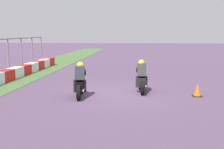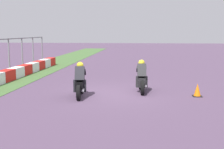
# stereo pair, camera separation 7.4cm
# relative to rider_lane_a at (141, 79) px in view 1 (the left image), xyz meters

# --- Properties ---
(ground_plane) EXTENTS (120.00, 120.00, 0.00)m
(ground_plane) POSITION_rel_rider_lane_a_xyz_m (-0.50, 1.23, -0.62)
(ground_plane) COLOR #513D54
(rider_lane_a) EXTENTS (2.04, 0.55, 1.51)m
(rider_lane_a) POSITION_rel_rider_lane_a_xyz_m (0.00, 0.00, 0.00)
(rider_lane_a) COLOR black
(rider_lane_a) RESTS_ON ground_plane
(rider_lane_b) EXTENTS (2.04, 0.58, 1.51)m
(rider_lane_b) POSITION_rel_rider_lane_a_xyz_m (-1.34, 2.63, 0.00)
(rider_lane_b) COLOR black
(rider_lane_b) RESTS_ON ground_plane
(traffic_cone) EXTENTS (0.40, 0.40, 0.56)m
(traffic_cone) POSITION_rel_rider_lane_a_xyz_m (-0.75, -2.43, -0.36)
(traffic_cone) COLOR black
(traffic_cone) RESTS_ON ground_plane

